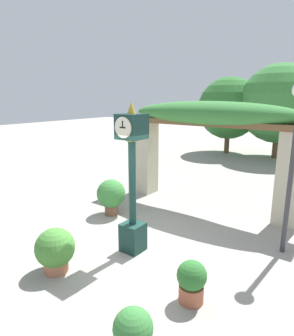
% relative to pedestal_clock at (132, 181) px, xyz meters
% --- Properties ---
extents(ground_plane, '(60.00, 60.00, 0.00)m').
position_rel_pedestal_clock_xyz_m(ground_plane, '(0.05, 0.01, -1.54)').
color(ground_plane, gray).
extents(pedestal_clock, '(0.49, 0.54, 3.13)m').
position_rel_pedestal_clock_xyz_m(pedestal_clock, '(0.00, 0.00, 0.00)').
color(pedestal_clock, '#14332D').
rests_on(pedestal_clock, ground).
extents(pergola, '(5.77, 1.23, 3.09)m').
position_rel_pedestal_clock_xyz_m(pergola, '(0.05, 3.40, 0.75)').
color(pergola, '#BCB299').
rests_on(pergola, ground).
extents(potted_plant_near_left, '(0.79, 0.79, 1.00)m').
position_rel_pedestal_clock_xyz_m(potted_plant_near_left, '(-1.75, 1.19, -0.97)').
color(potted_plant_near_left, brown).
rests_on(potted_plant_near_left, ground).
extents(potted_plant_near_right, '(0.50, 0.50, 0.75)m').
position_rel_pedestal_clock_xyz_m(potted_plant_near_right, '(1.77, -2.16, -1.09)').
color(potted_plant_near_right, '#9E563D').
rests_on(potted_plant_near_right, ground).
extents(potted_plant_far_left, '(0.48, 0.48, 0.71)m').
position_rel_pedestal_clock_xyz_m(potted_plant_far_left, '(1.79, -0.72, -1.16)').
color(potted_plant_far_left, '#9E563D').
rests_on(potted_plant_far_left, ground).
extents(potted_plant_far_right, '(0.74, 0.74, 0.85)m').
position_rel_pedestal_clock_xyz_m(potted_plant_far_right, '(-0.66, -1.48, -1.09)').
color(potted_plant_far_right, '#B26B4C').
rests_on(potted_plant_far_right, ground).
extents(tree_line, '(8.66, 4.04, 4.86)m').
position_rel_pedestal_clock_xyz_m(tree_line, '(-0.55, 12.01, 1.17)').
color(tree_line, brown).
rests_on(tree_line, ground).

